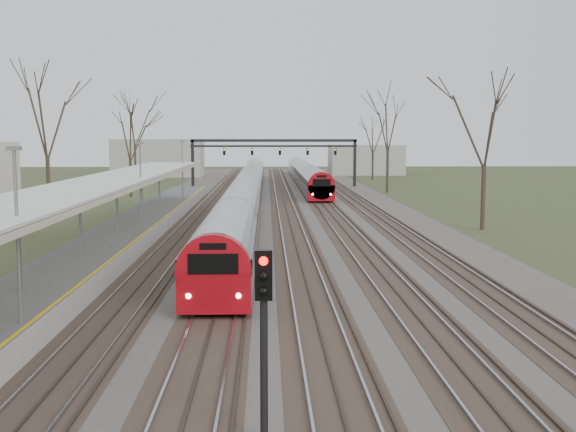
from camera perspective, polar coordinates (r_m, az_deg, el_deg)
name	(u,v)px	position (r m, az deg, el deg)	size (l,w,h in m)	color
track_bed	(278,211)	(61.63, -0.81, 0.43)	(24.00, 160.00, 0.22)	#474442
platform	(130,233)	(44.97, -12.41, -1.32)	(3.50, 69.00, 1.00)	#9E9B93
canopy	(112,181)	(40.24, -13.71, 2.68)	(4.10, 50.00, 3.11)	slate
signal_gantry	(274,148)	(91.31, -1.09, 5.36)	(21.00, 0.59, 6.08)	black
tree_west_far	(46,114)	(56.73, -18.59, 7.65)	(5.50, 5.50, 11.33)	#2D231C
tree_east_far	(485,123)	(50.50, 15.33, 7.13)	(5.00, 5.00, 10.30)	#2D231C
train_near	(248,188)	(69.17, -3.20, 2.23)	(2.62, 90.21, 3.05)	#9C9EA6
train_far	(305,173)	(97.78, 1.34, 3.41)	(2.62, 60.21, 3.05)	#9C9EA6
signal_post	(264,317)	(14.55, -1.93, -8.00)	(0.35, 0.45, 4.10)	black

